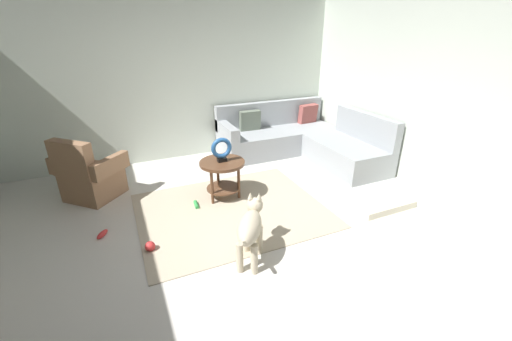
% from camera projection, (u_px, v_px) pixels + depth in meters
% --- Properties ---
extents(ground_plane, '(6.00, 6.00, 0.10)m').
position_uv_depth(ground_plane, '(241.00, 248.00, 3.53)').
color(ground_plane, silver).
extents(wall_back, '(6.00, 0.12, 2.70)m').
position_uv_depth(wall_back, '(175.00, 80.00, 5.42)').
color(wall_back, silver).
rests_on(wall_back, ground_plane).
extents(wall_right, '(0.12, 6.00, 2.70)m').
position_uv_depth(wall_right, '(455.00, 97.00, 4.06)').
color(wall_right, silver).
rests_on(wall_right, ground_plane).
extents(area_rug, '(2.30, 1.90, 0.01)m').
position_uv_depth(area_rug, '(232.00, 210.00, 4.15)').
color(area_rug, '#BCAD93').
rests_on(area_rug, ground_plane).
extents(sectional_couch, '(2.20, 2.25, 0.88)m').
position_uv_depth(sectional_couch, '(301.00, 141.00, 5.82)').
color(sectional_couch, '#9EA3A8').
rests_on(sectional_couch, ground_plane).
extents(armchair, '(0.99, 0.99, 0.88)m').
position_uv_depth(armchair, '(89.00, 176.00, 4.34)').
color(armchair, '#936B4C').
rests_on(armchair, ground_plane).
extents(side_table, '(0.60, 0.60, 0.54)m').
position_uv_depth(side_table, '(222.00, 170.00, 4.30)').
color(side_table, brown).
rests_on(side_table, ground_plane).
extents(torus_sculpture, '(0.28, 0.08, 0.33)m').
position_uv_depth(torus_sculpture, '(222.00, 149.00, 4.18)').
color(torus_sculpture, black).
rests_on(torus_sculpture, side_table).
extents(dog_bed_mat, '(0.80, 0.60, 0.09)m').
position_uv_depth(dog_bed_mat, '(376.00, 200.00, 4.30)').
color(dog_bed_mat, beige).
rests_on(dog_bed_mat, ground_plane).
extents(dog, '(0.51, 0.74, 0.63)m').
position_uv_depth(dog, '(250.00, 227.00, 3.14)').
color(dog, beige).
rests_on(dog, ground_plane).
extents(dog_toy_ball, '(0.11, 0.11, 0.11)m').
position_uv_depth(dog_toy_ball, '(150.00, 246.00, 3.38)').
color(dog_toy_ball, red).
rests_on(dog_toy_ball, ground_plane).
extents(dog_toy_rope, '(0.07, 0.18, 0.05)m').
position_uv_depth(dog_toy_rope, '(196.00, 205.00, 4.24)').
color(dog_toy_rope, green).
rests_on(dog_toy_rope, ground_plane).
extents(dog_toy_bone, '(0.15, 0.18, 0.06)m').
position_uv_depth(dog_toy_bone, '(102.00, 234.00, 3.62)').
color(dog_toy_bone, red).
rests_on(dog_toy_bone, ground_plane).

